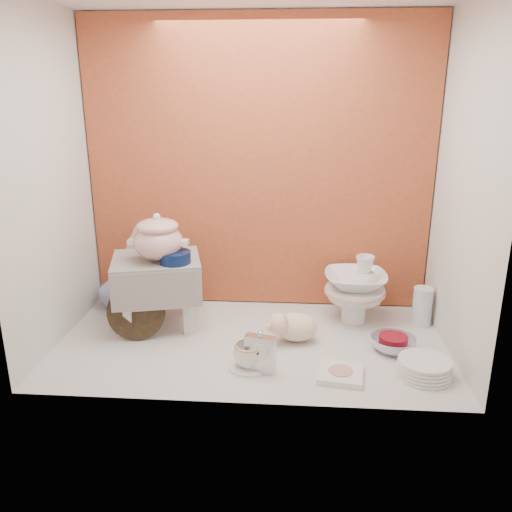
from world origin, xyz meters
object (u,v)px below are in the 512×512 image
at_px(gold_rim_teacup, 249,355).
at_px(step_stool, 158,292).
at_px(soup_tureen, 158,237).
at_px(floral_platter, 135,266).
at_px(dinner_plate_stack, 424,368).
at_px(porcelain_tower, 355,289).
at_px(plush_pig, 296,326).
at_px(crystal_bowl, 393,344).
at_px(mantel_clock, 260,352).
at_px(blue_white_vase, 118,287).

bearing_deg(gold_rim_teacup, step_stool, 141.31).
bearing_deg(step_stool, soup_tureen, -68.15).
bearing_deg(floral_platter, dinner_plate_stack, -25.95).
relative_size(floral_platter, porcelain_tower, 1.21).
bearing_deg(step_stool, plush_pig, -24.21).
bearing_deg(crystal_bowl, gold_rim_teacup, -162.17).
bearing_deg(mantel_clock, plush_pig, 76.86).
height_order(soup_tureen, gold_rim_teacup, soup_tureen).
relative_size(step_stool, plush_pig, 1.64).
distance_m(plush_pig, porcelain_tower, 0.40).
xyz_separation_m(blue_white_vase, porcelain_tower, (1.26, -0.09, 0.06)).
bearing_deg(plush_pig, gold_rim_teacup, -133.78).
height_order(blue_white_vase, plush_pig, blue_white_vase).
relative_size(soup_tureen, blue_white_vase, 1.21).
relative_size(mantel_clock, plush_pig, 0.73).
relative_size(soup_tureen, plush_pig, 1.08).
xyz_separation_m(floral_platter, plush_pig, (0.88, -0.41, -0.14)).
distance_m(blue_white_vase, gold_rim_teacup, 0.97).
bearing_deg(step_stool, mantel_clock, -51.78).
height_order(plush_pig, gold_rim_teacup, plush_pig).
distance_m(soup_tureen, blue_white_vase, 0.54).
relative_size(soup_tureen, crystal_bowl, 1.32).
height_order(mantel_clock, crystal_bowl, mantel_clock).
bearing_deg(gold_rim_teacup, soup_tureen, 142.51).
height_order(step_stool, porcelain_tower, step_stool).
xyz_separation_m(step_stool, gold_rim_teacup, (0.48, -0.39, -0.12)).
distance_m(mantel_clock, gold_rim_teacup, 0.07).
bearing_deg(porcelain_tower, floral_platter, 172.10).
relative_size(soup_tureen, floral_platter, 0.64).
bearing_deg(gold_rim_teacup, floral_platter, 135.24).
bearing_deg(step_stool, floral_platter, 110.44).
bearing_deg(mantel_clock, crystal_bowl, 35.46).
xyz_separation_m(mantel_clock, porcelain_tower, (0.44, 0.54, 0.09)).
xyz_separation_m(soup_tureen, mantel_clock, (0.51, -0.38, -0.38)).
bearing_deg(blue_white_vase, step_stool, -38.05).
bearing_deg(crystal_bowl, blue_white_vase, 164.15).
relative_size(dinner_plate_stack, porcelain_tower, 0.65).
distance_m(floral_platter, crystal_bowl, 1.42).
bearing_deg(step_stool, crystal_bowl, -23.22).
height_order(step_stool, soup_tureen, soup_tureen).
height_order(floral_platter, crystal_bowl, floral_platter).
xyz_separation_m(mantel_clock, plush_pig, (0.15, 0.29, -0.02)).
bearing_deg(dinner_plate_stack, blue_white_vase, 157.60).
distance_m(step_stool, floral_platter, 0.35).
xyz_separation_m(floral_platter, gold_rim_teacup, (0.68, -0.68, -0.15)).
height_order(gold_rim_teacup, dinner_plate_stack, gold_rim_teacup).
distance_m(soup_tureen, crystal_bowl, 1.19).
xyz_separation_m(step_stool, soup_tureen, (0.03, -0.04, 0.29)).
xyz_separation_m(floral_platter, blue_white_vase, (-0.08, -0.07, -0.10)).
distance_m(soup_tureen, floral_platter, 0.48).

